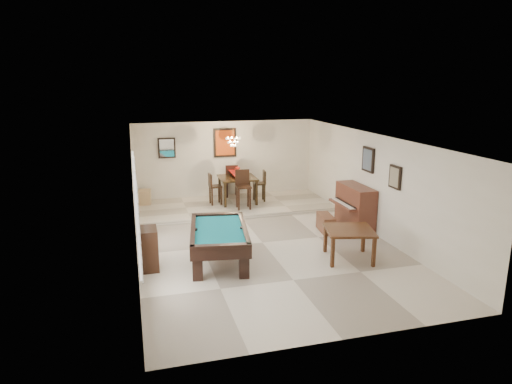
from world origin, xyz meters
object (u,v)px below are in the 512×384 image
pool_table (219,246)px  apothecary_chest (148,249)px  dining_table (238,188)px  dining_chair_west (215,189)px  dining_chair_north (231,180)px  dining_chair_east (259,186)px  upright_piano (350,208)px  chandelier (233,138)px  corner_bench (145,197)px  square_table (349,244)px  dining_chair_south (243,190)px  piano_bench (326,223)px  flower_vase (237,170)px

pool_table → apothecary_chest: bearing=-171.6°
dining_table → dining_chair_west: dining_chair_west is taller
dining_chair_north → dining_chair_east: dining_chair_north is taller
upright_piano → apothecary_chest: bearing=-166.2°
dining_table → dining_chair_east: bearing=-2.4°
pool_table → chandelier: (1.26, 4.10, 1.83)m
corner_bench → square_table: bearing=-52.7°
dining_chair_south → dining_chair_east: bearing=50.3°
pool_table → dining_chair_south: 3.88m
square_table → piano_bench: square_table is taller
dining_chair_east → chandelier: bearing=-69.3°
piano_bench → apothecary_chest: bearing=-164.6°
apothecary_chest → pool_table: bearing=-0.4°
upright_piano → corner_bench: upright_piano is taller
piano_bench → dining_chair_west: 3.89m
upright_piano → chandelier: (-2.58, 2.77, 1.61)m
dining_table → dining_chair_south: dining_chair_south is taller
flower_vase → dining_chair_south: (0.00, -0.77, -0.46)m
pool_table → apothecary_chest: size_ratio=2.50×
piano_bench → chandelier: (-1.86, 2.81, 1.98)m
dining_table → dining_chair_north: (-0.03, 0.77, 0.08)m
dining_chair_north → dining_chair_west: 1.06m
pool_table → dining_chair_south: bearing=76.9°
upright_piano → dining_chair_east: (-1.70, 3.00, 0.02)m
flower_vase → chandelier: bearing=-124.5°
upright_piano → dining_chair_north: (-2.43, 3.80, 0.07)m
flower_vase → upright_piano: bearing=-51.6°
apothecary_chest → dining_chair_east: bearing=49.7°
pool_table → dining_chair_north: 5.33m
flower_vase → pool_table: bearing=-108.2°
upright_piano → dining_chair_west: upright_piano is taller
dining_chair_north → corner_bench: 2.86m
pool_table → dining_chair_south: dining_chair_south is taller
dining_chair_west → dining_chair_south: bearing=-138.6°
piano_bench → chandelier: 3.91m
piano_bench → pool_table: bearing=-157.5°
square_table → dining_chair_east: bearing=97.8°
apothecary_chest → corner_bench: size_ratio=1.89×
upright_piano → piano_bench: size_ratio=1.76×
flower_vase → corner_bench: (-2.86, 0.60, -0.83)m
square_table → dining_chair_west: (-2.11, 4.95, 0.26)m
dining_table → flower_vase: (0.00, 0.00, 0.58)m
corner_bench → dining_chair_south: bearing=-25.6°
piano_bench → dining_chair_south: 2.89m
square_table → dining_chair_south: (-1.39, 4.22, 0.35)m
apothecary_chest → flower_vase: 5.31m
dining_chair_south → dining_chair_east: (0.70, 0.74, -0.09)m
apothecary_chest → flower_vase: flower_vase is taller
pool_table → dining_chair_west: 4.39m
apothecary_chest → dining_chair_south: (2.96, 3.58, 0.26)m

